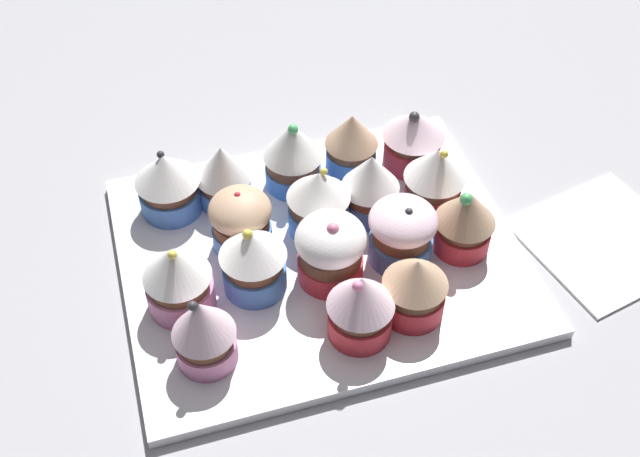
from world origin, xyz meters
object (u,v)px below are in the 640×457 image
object	(u,v)px
cupcake_7	(319,201)
cupcake_4	(168,182)
napkin	(605,239)
cupcake_8	(241,221)
cupcake_0	(413,138)
cupcake_5	(435,176)
cupcake_12	(253,260)
cupcake_9	(465,219)
cupcake_13	(178,277)
cupcake_2	(292,154)
baking_tray	(320,254)
cupcake_6	(370,185)
cupcake_15	(361,305)
cupcake_3	(223,175)
cupcake_10	(402,232)
cupcake_16	(204,331)
cupcake_14	(415,286)
cupcake_11	(335,248)
cupcake_1	(351,141)

from	to	relation	value
cupcake_7	cupcake_4	bearing A→B (deg)	-27.03
napkin	cupcake_4	bearing A→B (deg)	-21.20
cupcake_4	cupcake_8	distance (cm)	9.02
cupcake_0	cupcake_5	xyz separation A→B (cm)	(0.11, 6.19, 0.18)
cupcake_7	cupcake_12	size ratio (longest dim) A/B	1.02
cupcake_9	cupcake_13	xyz separation A→B (cm)	(27.04, -0.65, 0.08)
cupcake_2	baking_tray	bearing A→B (deg)	90.45
cupcake_6	cupcake_15	world-z (taller)	same
cupcake_8	cupcake_9	size ratio (longest dim) A/B	0.89
cupcake_6	cupcake_15	bearing A→B (deg)	67.73
cupcake_3	cupcake_7	bearing A→B (deg)	141.84
cupcake_12	napkin	xyz separation A→B (cm)	(-34.86, 3.50, -4.56)
cupcake_0	cupcake_5	world-z (taller)	cupcake_5
baking_tray	cupcake_6	world-z (taller)	cupcake_6
cupcake_7	cupcake_10	xyz separation A→B (cm)	(-6.35, 5.86, -0.26)
baking_tray	cupcake_9	distance (cm)	14.32
cupcake_13	napkin	xyz separation A→B (cm)	(-41.71, 3.26, -4.75)
cupcake_0	cupcake_6	distance (cm)	8.97
cupcake_0	cupcake_13	bearing A→B (deg)	24.02
cupcake_12	napkin	bearing A→B (deg)	174.26
cupcake_13	cupcake_16	bearing A→B (deg)	99.95
cupcake_5	cupcake_9	xyz separation A→B (cm)	(-0.42, 6.37, -0.00)
cupcake_14	cupcake_2	bearing A→B (deg)	-72.75
cupcake_9	cupcake_7	bearing A→B (deg)	-26.68
cupcake_10	cupcake_11	xyz separation A→B (cm)	(6.65, 0.35, 0.21)
cupcake_8	cupcake_9	bearing A→B (deg)	162.81
cupcake_2	cupcake_1	bearing A→B (deg)	-173.53
cupcake_2	cupcake_14	bearing A→B (deg)	107.25
cupcake_5	cupcake_9	bearing A→B (deg)	93.79
cupcake_0	cupcake_4	bearing A→B (deg)	-1.30
cupcake_16	cupcake_10	bearing A→B (deg)	-162.93
cupcake_4	cupcake_10	distance (cm)	23.55
cupcake_3	cupcake_12	size ratio (longest dim) A/B	0.97
cupcake_4	cupcake_6	xyz separation A→B (cm)	(-18.85, 6.44, 0.44)
cupcake_5	cupcake_14	world-z (taller)	cupcake_5
cupcake_16	cupcake_1	bearing A→B (deg)	-134.60
cupcake_7	cupcake_9	world-z (taller)	same
cupcake_14	napkin	xyz separation A→B (cm)	(-22.01, -3.34, -4.36)
cupcake_1	cupcake_14	bearing A→B (deg)	88.07
baking_tray	cupcake_7	xyz separation A→B (cm)	(-0.70, -2.83, 4.35)
cupcake_2	cupcake_7	xyz separation A→B (cm)	(-0.77, 6.85, -0.29)
cupcake_13	cupcake_2	bearing A→B (deg)	-137.84
cupcake_9	cupcake_12	world-z (taller)	cupcake_9
baking_tray	cupcake_3	bearing A→B (deg)	-51.31
baking_tray	cupcake_2	world-z (taller)	cupcake_2
cupcake_2	cupcake_6	world-z (taller)	cupcake_2
cupcake_8	cupcake_12	bearing A→B (deg)	89.55
cupcake_2	cupcake_14	xyz separation A→B (cm)	(-5.92, 19.07, -0.58)
baking_tray	cupcake_0	world-z (taller)	cupcake_0
cupcake_0	cupcake_16	world-z (taller)	cupcake_16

